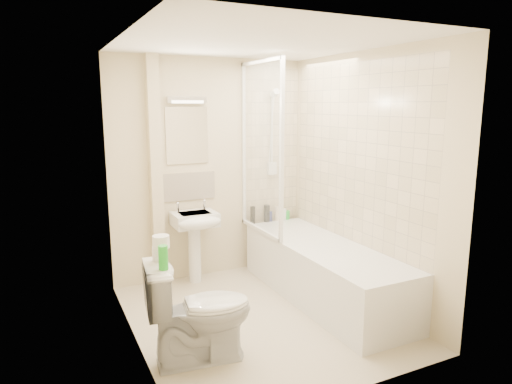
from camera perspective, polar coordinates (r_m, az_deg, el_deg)
name	(u,v)px	position (r m, az deg, el deg)	size (l,w,h in m)	color
floor	(260,317)	(4.31, 0.54, -15.35)	(2.50, 2.50, 0.00)	beige
wall_back	(210,169)	(5.06, -5.75, 2.84)	(2.20, 0.02, 2.40)	beige
wall_left	(131,199)	(3.58, -15.39, -0.83)	(0.02, 2.50, 2.40)	beige
wall_right	(362,179)	(4.52, 13.17, 1.64)	(0.02, 2.50, 2.40)	beige
ceiling	(261,42)	(3.89, 0.60, 18.21)	(2.20, 2.50, 0.02)	white
tile_back	(271,146)	(5.33, 1.88, 5.73)	(0.70, 0.01, 1.75)	beige
tile_right	(356,154)	(4.56, 12.37, 4.61)	(0.01, 2.10, 1.75)	beige
pipe_boxing	(156,174)	(4.83, -12.42, 2.25)	(0.12, 0.12, 2.40)	beige
splashback	(188,186)	(5.00, -8.45, 0.70)	(0.60, 0.01, 0.30)	beige
mirror	(187,135)	(4.93, -8.62, 7.00)	(0.46, 0.01, 0.60)	white
strip_light	(187,100)	(4.90, -8.66, 11.31)	(0.42, 0.07, 0.07)	silver
bathtub	(324,270)	(4.62, 8.44, -9.67)	(0.70, 2.10, 0.55)	white
shower_screen	(261,149)	(4.78, 0.61, 5.44)	(0.04, 0.92, 1.80)	white
shower_fixture	(273,136)	(5.28, 2.10, 6.99)	(0.10, 0.16, 0.99)	white
pedestal_sink	(196,228)	(4.88, -7.51, -4.45)	(0.46, 0.44, 0.89)	white
bottle_black_a	(253,215)	(5.27, -0.42, -2.89)	(0.06, 0.06, 0.20)	black
bottle_black_b	(267,213)	(5.34, 1.36, -2.69)	(0.07, 0.07, 0.20)	black
bottle_blue	(270,216)	(5.37, 1.79, -3.05)	(0.05, 0.05, 0.12)	navy
bottle_cream	(278,213)	(5.41, 2.71, -2.69)	(0.06, 0.06, 0.17)	beige
bottle_white_b	(284,214)	(5.46, 3.50, -2.80)	(0.06, 0.06, 0.13)	white
bottle_green	(287,215)	(5.48, 3.87, -2.88)	(0.07, 0.07, 0.10)	green
toilet	(199,311)	(3.53, -7.10, -14.50)	(0.83, 0.54, 0.79)	white
toilet_roll_lower	(159,254)	(3.40, -11.99, -7.54)	(0.10, 0.10, 0.11)	white
toilet_roll_upper	(161,242)	(3.34, -11.79, -6.10)	(0.12, 0.12, 0.09)	white
green_bottle	(163,258)	(3.20, -11.52, -8.04)	(0.07, 0.07, 0.17)	green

